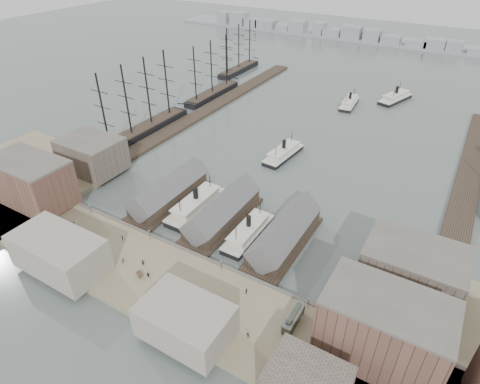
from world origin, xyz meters
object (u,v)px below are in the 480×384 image
Objects in this scene: ferry_docked_west at (196,204)px; tram at (293,319)px; horse_cart_right at (183,304)px; horse_cart_left at (69,229)px; horse_cart_center at (145,275)px.

ferry_docked_west is 65.14m from tram.
horse_cart_right is at bearing -160.56° from tram.
ferry_docked_west reaches higher than horse_cart_left.
ferry_docked_west is 6.33× the size of horse_cart_center.
horse_cart_left is 57.53m from horse_cart_right.
ferry_docked_west reaches higher than tram.
ferry_docked_west is 47.62m from horse_cart_left.
horse_cart_right is (57.16, -6.51, -0.07)m from horse_cart_left.
horse_cart_right is at bearing -91.73° from horse_cart_left.
horse_cart_left is at bearing -130.12° from ferry_docked_west.
tram is 2.20× the size of horse_cart_center.
horse_cart_center is (39.54, -3.33, -0.05)m from horse_cart_left.
horse_cart_center is at bearing -171.17° from tram.
ferry_docked_west is at bearing -35.36° from horse_cart_left.
horse_cart_right is (17.63, -3.18, -0.02)m from horse_cart_center.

